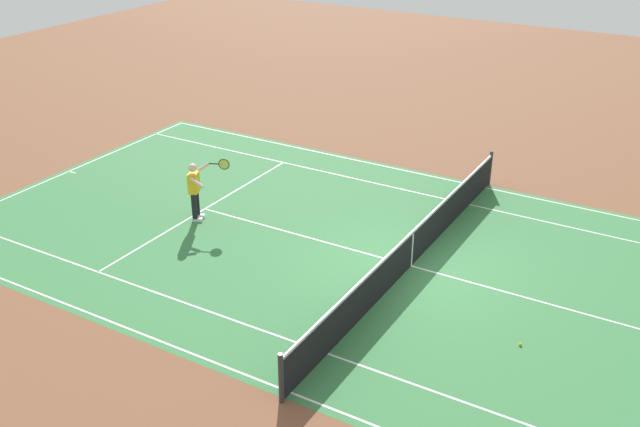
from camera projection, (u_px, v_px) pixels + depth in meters
ground_plane at (411, 266)px, 18.02m from camera, size 60.00×60.00×0.00m
court_slab at (411, 266)px, 18.02m from camera, size 24.20×11.40×0.00m
court_line_markings at (411, 266)px, 18.02m from camera, size 23.85×11.05×0.01m
tennis_net at (412, 248)px, 17.81m from camera, size 0.10×11.70×1.08m
tennis_player_near at (196, 188)px, 19.96m from camera, size 0.92×0.94×1.70m
tennis_ball at (520, 344)px, 15.07m from camera, size 0.07×0.07×0.07m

